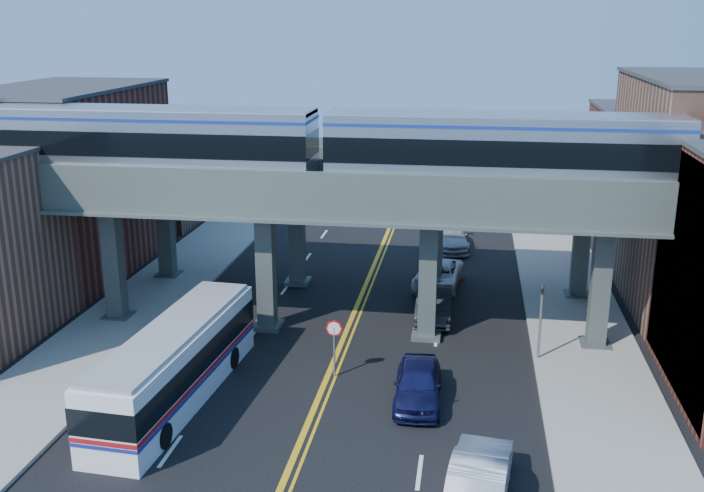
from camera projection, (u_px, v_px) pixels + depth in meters
The scene contains 18 objects.
ground at pixel (314, 408), 31.43m from camera, with size 120.00×120.00×0.00m, color black.
sidewalk_west at pixel (143, 305), 42.57m from camera, with size 5.00×70.00×0.16m, color gray.
sidewalk_east at pixel (579, 329), 39.23m from camera, with size 5.00×70.00×0.16m, color gray.
building_west_b at pixel (67, 181), 47.77m from camera, with size 8.00×14.00×11.00m, color brown.
building_west_c at pixel (153, 167), 60.53m from camera, with size 8.00×10.00×8.00m, color brown.
building_east_c at pixel (653, 174), 55.01m from camera, with size 8.00×10.00×9.00m, color brown.
mural_panel at pixel (684, 282), 31.79m from camera, with size 0.10×9.50×9.50m, color teal.
elevated_viaduct_near at pixel (346, 206), 37.22m from camera, with size 52.00×3.60×7.40m.
elevated_viaduct_far at pixel (365, 177), 43.86m from camera, with size 52.00×3.60×7.40m.
transit_train at pixel (503, 149), 35.36m from camera, with size 49.43×3.10×3.62m.
stop_sign at pixel (334, 339), 33.75m from camera, with size 0.76×0.09×2.63m.
traffic_signal at pixel (541, 314), 35.15m from camera, with size 0.15×0.18×4.10m.
transit_bus at pixel (175, 364), 31.82m from camera, with size 3.34×11.78×2.99m.
car_lane_a at pixel (418, 384), 31.73m from camera, with size 1.89×4.70×1.60m, color #11123E.
car_lane_b at pixel (434, 302), 40.79m from camera, with size 1.79×5.15×1.70m, color #28282A.
car_lane_c at pixel (438, 275), 45.34m from camera, with size 2.45×5.31×1.47m, color silver.
car_lane_d at pixel (450, 237), 53.16m from camera, with size 2.24×5.50×1.60m, color #A09FA4.
car_parked_curb at pixel (480, 477), 25.21m from camera, with size 1.80×5.16×1.70m, color silver.
Camera 1 is at (5.80, -27.81, 15.03)m, focal length 40.00 mm.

